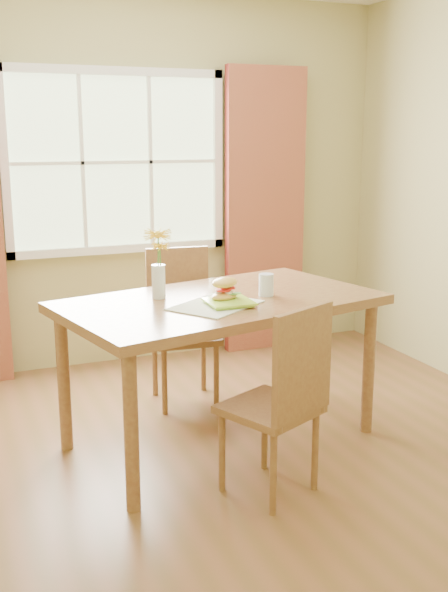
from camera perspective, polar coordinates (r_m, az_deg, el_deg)
room at (r=3.37m, az=-1.18°, el=7.20°), size 4.24×3.84×2.74m
window at (r=5.15m, az=-8.85°, el=10.83°), size 1.62×0.06×1.32m
curtain_right at (r=5.48m, az=3.39°, el=6.90°), size 0.65×0.08×2.20m
dining_table at (r=3.79m, az=-0.28°, el=-1.45°), size 1.87×1.31×0.83m
chair_near at (r=3.27m, az=4.90°, el=-8.04°), size 0.52×0.52×0.95m
chair_far at (r=4.48m, az=-3.54°, el=-1.82°), size 0.45×0.45×0.99m
placemat at (r=3.60m, az=-0.70°, el=-0.77°), size 0.56×0.52×0.01m
plate at (r=3.61m, az=0.41°, el=-0.61°), size 0.24×0.24×0.01m
croissant_sandwich at (r=3.64m, az=0.05°, el=0.58°), size 0.19×0.17×0.12m
water_glass at (r=3.82m, az=3.50°, el=0.88°), size 0.08×0.08×0.12m
flower_vase at (r=3.74m, az=-5.43°, el=3.20°), size 0.15×0.15×0.38m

